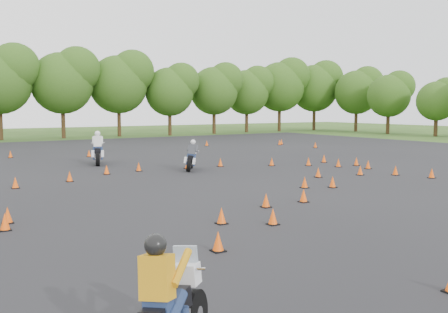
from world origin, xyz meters
The scene contains 7 objects.
ground centered at (0.00, 0.00, 0.00)m, with size 140.00×140.00×0.00m, color #2D5119.
asphalt_pad centered at (0.00, 6.00, 0.01)m, with size 62.00×62.00×0.00m, color black.
treeline centered at (2.43, 35.29, 4.69)m, with size 87.14×32.41×10.68m.
traffic_cones centered at (-0.07, 5.52, 0.23)m, with size 36.04×33.56×0.45m.
rider_grey centered at (1.00, 8.97, 0.82)m, with size 2.12×0.65×1.64m, color #383A3E, non-canonical shape.
rider_yellow centered at (-8.77, -8.51, 0.88)m, with size 2.26×0.69×1.74m, color #C48511, non-canonical shape.
rider_white centered at (-2.21, 14.27, 0.99)m, with size 2.54×0.78×1.96m, color silver, non-canonical shape.
Camera 1 is at (-11.57, -14.13, 3.33)m, focal length 40.00 mm.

